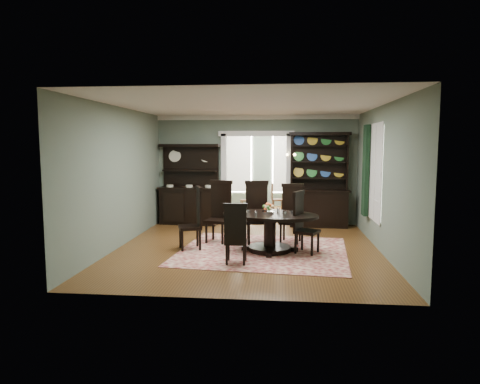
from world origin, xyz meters
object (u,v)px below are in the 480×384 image
at_px(welsh_dresser, 319,193).
at_px(parlor_table, 256,199).
at_px(dining_table, 270,225).
at_px(sideboard, 190,196).

relative_size(welsh_dresser, parlor_table, 3.51).
height_order(dining_table, sideboard, sideboard).
relative_size(sideboard, parlor_table, 3.08).
height_order(welsh_dresser, parlor_table, welsh_dresser).
bearing_deg(welsh_dresser, dining_table, -111.32).
height_order(dining_table, parlor_table, dining_table).
height_order(sideboard, parlor_table, sideboard).
relative_size(dining_table, welsh_dresser, 0.86).
bearing_deg(sideboard, dining_table, -47.00).
bearing_deg(dining_table, welsh_dresser, 77.08).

